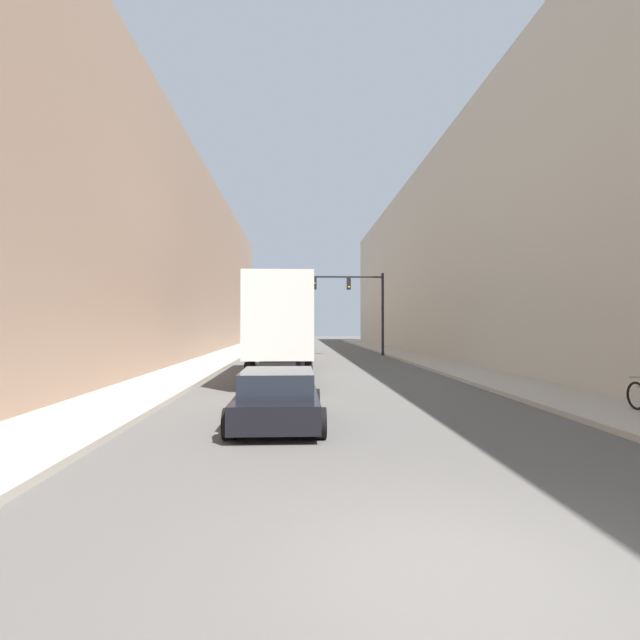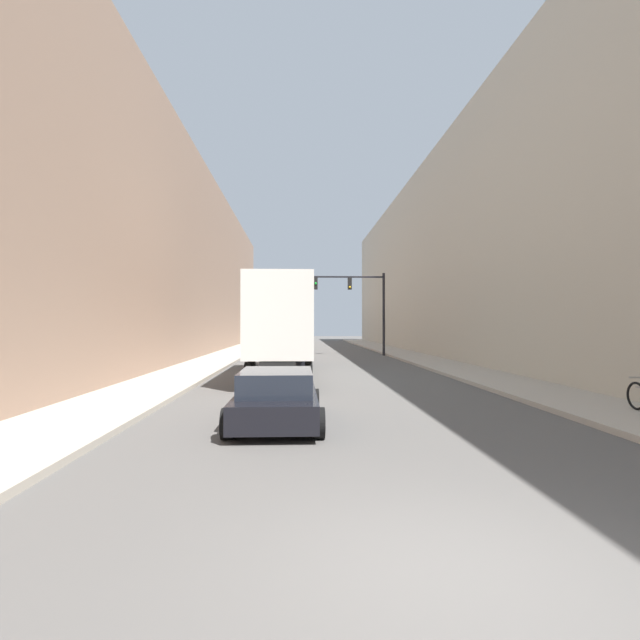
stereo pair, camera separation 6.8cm
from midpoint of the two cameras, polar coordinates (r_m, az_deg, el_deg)
name	(u,v)px [view 2 (the right image)]	position (r m, az deg, el deg)	size (l,w,h in m)	color
ground_plane	(449,574)	(5.36, 14.93, -26.24)	(200.00, 200.00, 0.00)	#565451
sidewalk_right	(414,357)	(35.63, 10.76, -4.18)	(2.89, 80.00, 0.15)	#B2A899
sidewalk_left	(222,358)	(35.08, -11.10, -4.24)	(2.89, 80.00, 0.15)	#B2A899
building_right	(476,253)	(37.18, 17.48, 7.35)	(6.00, 80.00, 14.87)	#BCB29E
building_left	(157,257)	(36.25, -18.10, 6.88)	(6.00, 80.00, 14.01)	#997A66
semi_truck	(283,325)	(23.18, -4.15, -0.57)	(2.48, 12.99, 4.22)	silver
sedan_car	(277,398)	(11.80, -4.82, -8.90)	(2.09, 4.28, 1.28)	black
traffic_signal_gantry	(358,297)	(38.12, 4.43, 2.59)	(7.91, 0.35, 6.29)	black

